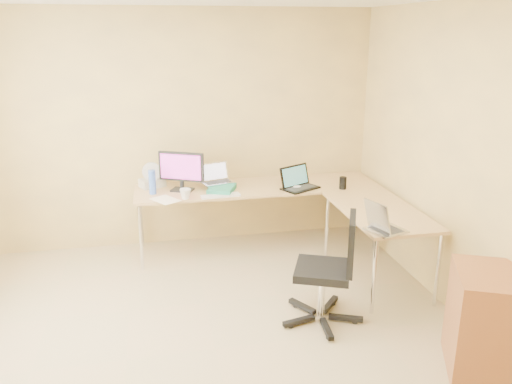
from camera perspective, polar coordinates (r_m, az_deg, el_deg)
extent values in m
plane|color=tan|center=(4.18, -4.48, -16.90)|extent=(4.50, 4.50, 0.00)
plane|color=#E2C26A|center=(5.79, -7.74, 6.79)|extent=(4.50, 0.00, 4.50)
plane|color=#E2C26A|center=(4.37, 23.50, 2.03)|extent=(0.00, 4.50, 4.50)
cube|color=tan|center=(5.75, 0.17, -2.79)|extent=(2.65, 0.70, 0.73)
cube|color=tan|center=(5.17, 13.24, -5.70)|extent=(0.70, 1.30, 0.73)
cube|color=black|center=(5.47, -8.24, 2.27)|extent=(0.51, 0.36, 0.42)
cube|color=#228062|center=(5.44, -3.80, 0.33)|extent=(0.35, 0.40, 0.06)
cube|color=silver|center=(5.53, -4.35, 2.04)|extent=(0.38, 0.33, 0.21)
cube|color=black|center=(5.51, 4.95, 1.56)|extent=(0.47, 0.43, 0.24)
cube|color=white|center=(5.28, -3.93, -0.41)|extent=(0.41, 0.15, 0.02)
ellipsoid|color=silver|center=(5.56, 4.55, 0.57)|extent=(0.10, 0.07, 0.03)
imported|color=white|center=(5.23, -7.81, -0.20)|extent=(0.12, 0.12, 0.11)
cylinder|color=silver|center=(5.42, -4.30, 0.11)|extent=(0.17, 0.17, 0.03)
cylinder|color=#416CDB|center=(5.43, -11.39, 1.07)|extent=(0.09, 0.09, 0.25)
cube|color=white|center=(5.24, -9.98, -0.86)|extent=(0.32, 0.34, 0.01)
cube|color=beige|center=(5.70, -11.39, 1.01)|extent=(0.30, 0.27, 0.09)
cylinder|color=silver|center=(5.68, -11.44, 1.81)|extent=(0.20, 0.20, 0.25)
cylinder|color=black|center=(5.59, 9.58, 0.99)|extent=(0.08, 0.08, 0.13)
cube|color=#B6B6B6|center=(4.48, 14.27, -2.84)|extent=(0.41, 0.36, 0.23)
cube|color=black|center=(4.32, 7.38, -8.11)|extent=(0.75, 0.75, 0.96)
cube|color=#A7672D|center=(4.10, 24.07, -13.30)|extent=(0.67, 0.72, 0.81)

